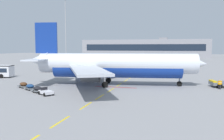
# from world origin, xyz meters

# --- Properties ---
(apron_paint_markings) EXTENTS (8.00, 98.84, 0.01)m
(apron_paint_markings) POSITION_xyz_m (18.00, 38.03, 0.00)
(apron_paint_markings) COLOR yellow
(apron_paint_markings) RESTS_ON ground
(airliner_foreground) EXTENTS (34.74, 34.13, 12.20)m
(airliner_foreground) POSITION_xyz_m (17.12, 24.10, 3.95)
(airliner_foreground) COLOR silver
(airliner_foreground) RESTS_ON ground
(ground_power_truck) EXTENTS (6.76, 6.53, 3.14)m
(ground_power_truck) POSITION_xyz_m (-6.66, 44.32, 1.65)
(ground_power_truck) COLOR black
(ground_power_truck) RESTS_ON ground
(baggage_train) EXTENTS (10.54, 7.51, 1.14)m
(baggage_train) POSITION_xyz_m (5.63, 14.59, 0.53)
(baggage_train) COLOR silver
(baggage_train) RESTS_ON ground
(ground_crew_worker) EXTENTS (0.69, 0.37, 1.73)m
(ground_crew_worker) POSITION_xyz_m (36.25, 24.89, 0.99)
(ground_crew_worker) COLOR #232328
(ground_crew_worker) RESTS_ON ground
(uld_cargo_container) EXTENTS (1.80, 1.76, 1.60)m
(uld_cargo_container) POSITION_xyz_m (8.64, 27.26, 0.80)
(uld_cargo_container) COLOR #B7BCC6
(uld_cargo_container) RESTS_ON ground
(apron_light_mast_near) EXTENTS (1.80, 1.80, 27.03)m
(apron_light_mast_near) POSITION_xyz_m (-14.68, 67.20, 16.65)
(apron_light_mast_near) COLOR slate
(apron_light_mast_near) RESTS_ON ground
(terminal_satellite) EXTENTS (92.71, 24.89, 14.36)m
(terminal_satellite) POSITION_xyz_m (3.64, 162.69, 6.39)
(terminal_satellite) COLOR gray
(terminal_satellite) RESTS_ON ground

